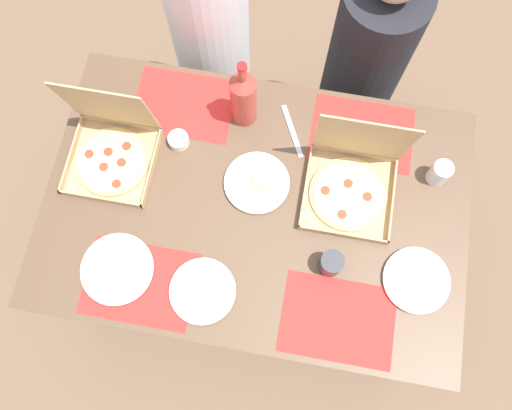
{
  "coord_description": "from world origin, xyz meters",
  "views": [
    {
      "loc": [
        0.09,
        -0.49,
        2.4
      ],
      "look_at": [
        0.0,
        0.0,
        0.76
      ],
      "focal_mm": 35.33,
      "sensor_mm": 36.0,
      "label": 1
    }
  ],
  "objects_px": {
    "plate_far_right": "(416,280)",
    "diner_left_seat": "(212,44)",
    "plate_near_left": "(117,269)",
    "cup_red": "(440,173)",
    "soda_bottle": "(243,97)",
    "cup_clear_right": "(331,263)",
    "plate_middle": "(203,291)",
    "pizza_box_corner_right": "(111,150)",
    "condiment_bowl": "(179,140)",
    "pizza_box_corner_left": "(351,182)",
    "diner_right_seat": "(363,69)",
    "plate_near_right": "(257,182)"
  },
  "relations": [
    {
      "from": "plate_near_left",
      "to": "soda_bottle",
      "type": "relative_size",
      "value": 0.74
    },
    {
      "from": "plate_near_left",
      "to": "cup_red",
      "type": "distance_m",
      "value": 1.12
    },
    {
      "from": "plate_far_right",
      "to": "cup_red",
      "type": "xyz_separation_m",
      "value": [
        0.04,
        0.37,
        0.04
      ]
    },
    {
      "from": "plate_far_right",
      "to": "plate_middle",
      "type": "bearing_deg",
      "value": -166.87
    },
    {
      "from": "soda_bottle",
      "to": "diner_right_seat",
      "type": "relative_size",
      "value": 0.27
    },
    {
      "from": "cup_red",
      "to": "soda_bottle",
      "type": "bearing_deg",
      "value": 170.49
    },
    {
      "from": "pizza_box_corner_right",
      "to": "soda_bottle",
      "type": "bearing_deg",
      "value": 29.18
    },
    {
      "from": "pizza_box_corner_left",
      "to": "diner_left_seat",
      "type": "bearing_deg",
      "value": 135.37
    },
    {
      "from": "plate_near_right",
      "to": "condiment_bowl",
      "type": "height_order",
      "value": "condiment_bowl"
    },
    {
      "from": "pizza_box_corner_left",
      "to": "plate_middle",
      "type": "distance_m",
      "value": 0.61
    },
    {
      "from": "pizza_box_corner_right",
      "to": "diner_left_seat",
      "type": "relative_size",
      "value": 0.27
    },
    {
      "from": "pizza_box_corner_right",
      "to": "diner_left_seat",
      "type": "height_order",
      "value": "diner_left_seat"
    },
    {
      "from": "cup_red",
      "to": "condiment_bowl",
      "type": "height_order",
      "value": "cup_red"
    },
    {
      "from": "plate_middle",
      "to": "cup_red",
      "type": "xyz_separation_m",
      "value": [
        0.71,
        0.53,
        0.04
      ]
    },
    {
      "from": "cup_red",
      "to": "pizza_box_corner_right",
      "type": "bearing_deg",
      "value": -173.99
    },
    {
      "from": "plate_near_left",
      "to": "soda_bottle",
      "type": "xyz_separation_m",
      "value": [
        0.3,
        0.62,
        0.12
      ]
    },
    {
      "from": "plate_near_right",
      "to": "diner_right_seat",
      "type": "xyz_separation_m",
      "value": [
        0.33,
        0.66,
        -0.24
      ]
    },
    {
      "from": "cup_red",
      "to": "plate_near_right",
      "type": "bearing_deg",
      "value": -167.8
    },
    {
      "from": "pizza_box_corner_right",
      "to": "soda_bottle",
      "type": "xyz_separation_m",
      "value": [
        0.42,
        0.23,
        0.08
      ]
    },
    {
      "from": "plate_near_right",
      "to": "diner_left_seat",
      "type": "relative_size",
      "value": 0.19
    },
    {
      "from": "cup_clear_right",
      "to": "diner_right_seat",
      "type": "xyz_separation_m",
      "value": [
        0.05,
        0.9,
        -0.27
      ]
    },
    {
      "from": "plate_middle",
      "to": "diner_right_seat",
      "type": "bearing_deg",
      "value": 67.32
    },
    {
      "from": "cup_red",
      "to": "diner_right_seat",
      "type": "relative_size",
      "value": 0.08
    },
    {
      "from": "plate_far_right",
      "to": "cup_clear_right",
      "type": "bearing_deg",
      "value": -179.62
    },
    {
      "from": "soda_bottle",
      "to": "cup_clear_right",
      "type": "height_order",
      "value": "soda_bottle"
    },
    {
      "from": "pizza_box_corner_right",
      "to": "cup_red",
      "type": "distance_m",
      "value": 1.12
    },
    {
      "from": "pizza_box_corner_left",
      "to": "condiment_bowl",
      "type": "height_order",
      "value": "pizza_box_corner_left"
    },
    {
      "from": "plate_near_right",
      "to": "cup_clear_right",
      "type": "distance_m",
      "value": 0.37
    },
    {
      "from": "plate_middle",
      "to": "soda_bottle",
      "type": "xyz_separation_m",
      "value": [
        0.02,
        0.64,
        0.12
      ]
    },
    {
      "from": "plate_near_left",
      "to": "diner_right_seat",
      "type": "height_order",
      "value": "diner_right_seat"
    },
    {
      "from": "plate_far_right",
      "to": "diner_left_seat",
      "type": "bearing_deg",
      "value": 134.41
    },
    {
      "from": "plate_middle",
      "to": "condiment_bowl",
      "type": "relative_size",
      "value": 2.97
    },
    {
      "from": "plate_far_right",
      "to": "condiment_bowl",
      "type": "bearing_deg",
      "value": 158.46
    },
    {
      "from": "plate_far_right",
      "to": "diner_left_seat",
      "type": "distance_m",
      "value": 1.28
    },
    {
      "from": "plate_near_left",
      "to": "cup_red",
      "type": "xyz_separation_m",
      "value": [
        1.0,
        0.51,
        0.04
      ]
    },
    {
      "from": "soda_bottle",
      "to": "pizza_box_corner_right",
      "type": "bearing_deg",
      "value": -150.82
    },
    {
      "from": "plate_near_right",
      "to": "condiment_bowl",
      "type": "bearing_deg",
      "value": 161.09
    },
    {
      "from": "pizza_box_corner_right",
      "to": "plate_middle",
      "type": "xyz_separation_m",
      "value": [
        0.4,
        -0.41,
        -0.04
      ]
    },
    {
      "from": "cup_clear_right",
      "to": "diner_left_seat",
      "type": "relative_size",
      "value": 0.07
    },
    {
      "from": "pizza_box_corner_right",
      "to": "soda_bottle",
      "type": "relative_size",
      "value": 1.01
    },
    {
      "from": "diner_right_seat",
      "to": "diner_left_seat",
      "type": "bearing_deg",
      "value": 180.0
    },
    {
      "from": "plate_far_right",
      "to": "diner_right_seat",
      "type": "distance_m",
      "value": 0.96
    },
    {
      "from": "diner_left_seat",
      "to": "cup_clear_right",
      "type": "bearing_deg",
      "value": -56.44
    },
    {
      "from": "plate_middle",
      "to": "plate_far_right",
      "type": "bearing_deg",
      "value": 13.13
    },
    {
      "from": "plate_middle",
      "to": "pizza_box_corner_right",
      "type": "bearing_deg",
      "value": 134.47
    },
    {
      "from": "pizza_box_corner_right",
      "to": "pizza_box_corner_left",
      "type": "distance_m",
      "value": 0.82
    },
    {
      "from": "pizza_box_corner_left",
      "to": "diner_right_seat",
      "type": "bearing_deg",
      "value": 87.93
    },
    {
      "from": "plate_near_right",
      "to": "cup_red",
      "type": "height_order",
      "value": "cup_red"
    },
    {
      "from": "pizza_box_corner_left",
      "to": "diner_right_seat",
      "type": "distance_m",
      "value": 0.68
    },
    {
      "from": "plate_middle",
      "to": "plate_far_right",
      "type": "distance_m",
      "value": 0.69
    }
  ]
}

